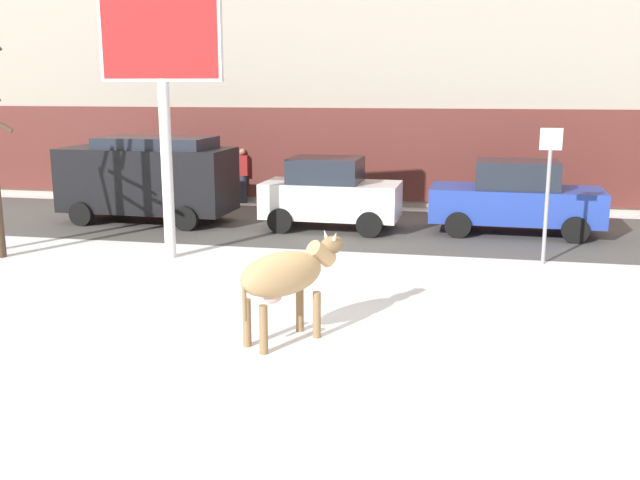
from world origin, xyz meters
TOP-DOWN VIEW (x-y plane):
  - ground_plane at (0.00, 0.00)m, footprint 120.00×120.00m
  - road_strip at (0.00, 8.47)m, footprint 60.00×5.60m
  - cow_tan at (-0.25, -0.14)m, footprint 1.47×1.76m
  - billboard at (-3.99, 4.37)m, footprint 2.53×0.51m
  - car_black_van at (-6.22, 8.19)m, footprint 4.65×2.21m
  - car_white_hatchback at (-1.19, 8.21)m, footprint 3.54×1.99m
  - car_blue_sedan at (3.48, 8.57)m, footprint 4.24×2.06m
  - pedestrian_by_cars at (-4.69, 11.80)m, footprint 0.36×0.24m
  - street_sign at (3.89, 5.42)m, footprint 0.44×0.08m

SIDE VIEW (x-z plane):
  - ground_plane at x=0.00m, z-range 0.00..0.00m
  - road_strip at x=0.00m, z-range 0.00..0.01m
  - pedestrian_by_cars at x=-4.69m, z-range 0.01..1.74m
  - car_blue_sedan at x=3.48m, z-range -0.01..1.83m
  - car_white_hatchback at x=-1.19m, z-range 0.00..1.86m
  - cow_tan at x=-0.25m, z-range 0.22..1.76m
  - car_black_van at x=-6.22m, z-range 0.08..2.40m
  - street_sign at x=3.89m, z-range 0.26..3.08m
  - billboard at x=-3.99m, z-range 1.53..7.09m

